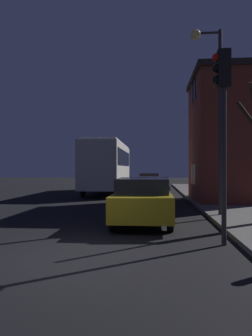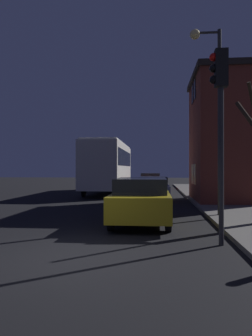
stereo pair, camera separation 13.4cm
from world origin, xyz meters
TOP-DOWN VIEW (x-y plane):
  - ground_plane at (0.00, 0.00)m, footprint 120.00×120.00m
  - brick_building at (5.44, 11.72)m, footprint 3.35×5.57m
  - streetlamp at (3.87, 5.70)m, footprint 1.16×0.38m
  - traffic_light at (3.31, 1.31)m, footprint 0.43×0.24m
  - bus at (-1.76, 17.73)m, footprint 2.52×10.36m
  - car_near_lane at (1.29, 4.31)m, footprint 1.86×4.55m
  - car_mid_lane at (1.64, 12.89)m, footprint 1.80×4.76m
  - car_far_lane at (1.29, 23.23)m, footprint 1.89×4.44m

SIDE VIEW (x-z plane):
  - ground_plane at x=0.00m, z-range 0.00..0.00m
  - car_mid_lane at x=1.64m, z-range 0.03..1.39m
  - car_far_lane at x=1.29m, z-range 0.03..1.45m
  - car_near_lane at x=1.29m, z-range 0.03..1.55m
  - bus at x=-1.76m, z-range 0.35..4.08m
  - traffic_light at x=3.31m, z-range 1.00..5.70m
  - brick_building at x=5.44m, z-range 0.15..7.04m
  - streetlamp at x=3.87m, z-range 1.14..8.06m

